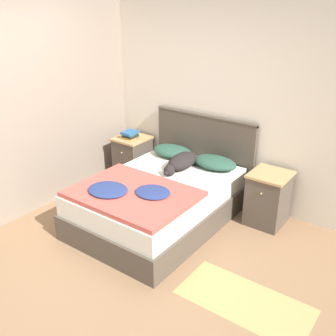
{
  "coord_description": "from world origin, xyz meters",
  "views": [
    {
      "loc": [
        2.38,
        -2.1,
        2.46
      ],
      "look_at": [
        -0.08,
        1.27,
        0.63
      ],
      "focal_mm": 42.0,
      "sensor_mm": 36.0,
      "label": 1
    }
  ],
  "objects": [
    {
      "name": "wall_side_left",
      "position": [
        -1.53,
        1.05,
        1.27
      ],
      "size": [
        0.06,
        3.1,
        2.55
      ],
      "color": "gray",
      "rests_on": "ground_plane"
    },
    {
      "name": "nightstand_left",
      "position": [
        -1.11,
        1.81,
        0.32
      ],
      "size": [
        0.43,
        0.46,
        0.63
      ],
      "color": "#4C4238",
      "rests_on": "ground_plane"
    },
    {
      "name": "headboard",
      "position": [
        -0.08,
        2.06,
        0.57
      ],
      "size": [
        1.44,
        0.06,
        1.1
      ],
      "color": "#4C4238",
      "rests_on": "ground_plane"
    },
    {
      "name": "ground_plane",
      "position": [
        0.0,
        0.0,
        0.0
      ],
      "size": [
        16.0,
        16.0,
        0.0
      ],
      "primitive_type": "plane",
      "color": "#896647"
    },
    {
      "name": "pillow_left",
      "position": [
        -0.4,
        1.8,
        0.59
      ],
      "size": [
        0.56,
        0.37,
        0.13
      ],
      "color": "#284C3D",
      "rests_on": "bed"
    },
    {
      "name": "book_stack",
      "position": [
        -1.11,
        1.78,
        0.69
      ],
      "size": [
        0.18,
        0.22,
        0.1
      ],
      "color": "gold",
      "rests_on": "nightstand_left"
    },
    {
      "name": "nightstand_right",
      "position": [
        0.95,
        1.81,
        0.32
      ],
      "size": [
        0.43,
        0.46,
        0.63
      ],
      "color": "#4C4238",
      "rests_on": "ground_plane"
    },
    {
      "name": "wall_back",
      "position": [
        0.0,
        2.13,
        1.27
      ],
      "size": [
        9.0,
        0.06,
        2.55
      ],
      "color": "beige",
      "rests_on": "ground_plane"
    },
    {
      "name": "pillow_right",
      "position": [
        0.24,
        1.8,
        0.59
      ],
      "size": [
        0.56,
        0.37,
        0.13
      ],
      "color": "#284C3D",
      "rests_on": "bed"
    },
    {
      "name": "rug",
      "position": [
        1.34,
        0.46,
        0.0
      ],
      "size": [
        1.16,
        0.56,
        0.0
      ],
      "color": "tan",
      "rests_on": "ground_plane"
    },
    {
      "name": "dog",
      "position": [
        -0.07,
        1.54,
        0.61
      ],
      "size": [
        0.26,
        0.69,
        0.19
      ],
      "color": "black",
      "rests_on": "bed"
    },
    {
      "name": "bed",
      "position": [
        -0.08,
        1.08,
        0.26
      ],
      "size": [
        1.36,
        1.92,
        0.53
      ],
      "color": "#4C4238",
      "rests_on": "ground_plane"
    },
    {
      "name": "quilt",
      "position": [
        -0.09,
        0.63,
        0.56
      ],
      "size": [
        1.27,
        0.95,
        0.09
      ],
      "color": "#BC4C42",
      "rests_on": "bed"
    }
  ]
}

